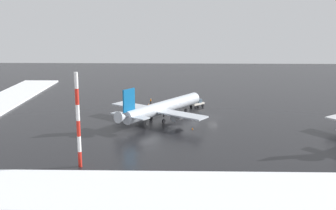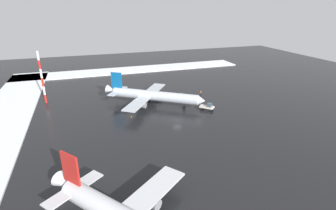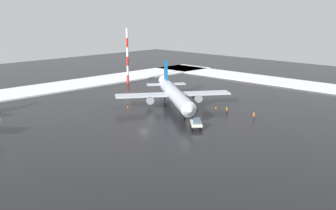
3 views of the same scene
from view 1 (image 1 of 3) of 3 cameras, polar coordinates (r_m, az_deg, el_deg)
name	(u,v)px [view 1 (image 1 of 3)]	position (r m, az deg, el deg)	size (l,w,h in m)	color
ground_plane	(213,117)	(118.67, 6.12, -1.61)	(240.00, 240.00, 0.00)	black
snow_bank_far	(237,191)	(71.51, 9.38, -11.44)	(152.00, 16.00, 0.46)	white
airplane_parked_starboard	(162,108)	(113.65, -0.81, -0.36)	(26.51, 30.76, 10.62)	silver
pushback_tug	(197,103)	(129.82, 4.01, 0.27)	(4.79, 4.83, 2.50)	silver
ground_crew_mid_apron	(149,106)	(126.95, -2.65, -0.15)	(0.36, 0.36, 1.71)	black
ground_crew_near_tug	(151,101)	(134.43, -2.35, 0.59)	(0.36, 0.36, 1.71)	black
antenna_mast	(78,121)	(80.36, -12.08, -2.08)	(0.70, 0.70, 18.28)	red
traffic_cone_near_nose	(192,128)	(105.81, 3.32, -3.19)	(0.36, 0.36, 0.55)	orange
traffic_cone_mid_line	(138,113)	(122.10, -4.09, -1.02)	(0.36, 0.36, 0.55)	orange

